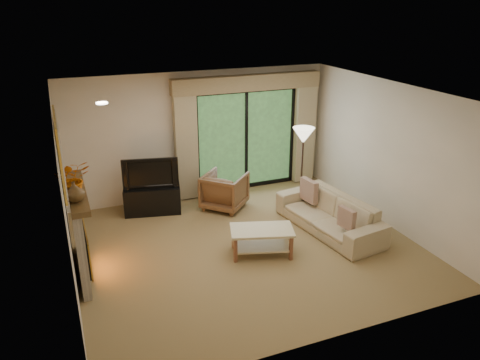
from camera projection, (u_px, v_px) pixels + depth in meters
name	position (u px, v px, depth m)	size (l,w,h in m)	color
floor	(247.00, 246.00, 7.92)	(5.50, 5.50, 0.00)	olive
ceiling	(247.00, 93.00, 6.97)	(5.50, 5.50, 0.00)	silver
wall_back	(200.00, 135.00, 9.61)	(5.00, 5.00, 0.00)	beige
wall_front	(332.00, 247.00, 5.29)	(5.00, 5.00, 0.00)	beige
wall_left	(65.00, 201.00, 6.49)	(5.00, 5.00, 0.00)	beige
wall_right	(388.00, 155.00, 8.40)	(5.00, 5.00, 0.00)	beige
fireplace	(78.00, 232.00, 6.93)	(0.24, 1.70, 1.37)	gray
mirror	(60.00, 152.00, 6.44)	(0.07, 1.45, 1.02)	gold
sliding_door	(246.00, 140.00, 9.98)	(2.26, 0.10, 2.16)	black
curtain_left	(186.00, 143.00, 9.38)	(0.45, 0.18, 2.35)	tan
curtain_right	(304.00, 130.00, 10.32)	(0.45, 0.18, 2.35)	tan
cornice	(248.00, 83.00, 9.46)	(3.20, 0.24, 0.32)	#947B55
media_console	(153.00, 199.00, 9.10)	(1.07, 0.48, 0.54)	black
tv	(150.00, 172.00, 8.89)	(1.05, 0.14, 0.60)	black
armchair	(225.00, 191.00, 9.25)	(0.77, 0.79, 0.72)	brown
sofa	(329.00, 214.00, 8.37)	(2.17, 0.85, 0.63)	tan
pillow_near	(347.00, 218.00, 7.73)	(0.09, 0.35, 0.35)	brown
pillow_far	(309.00, 190.00, 8.80)	(0.11, 0.42, 0.42)	brown
coffee_table	(262.00, 241.00, 7.61)	(1.01, 0.55, 0.45)	#CCB887
floor_lamp	(302.00, 167.00, 9.30)	(0.43, 0.43, 1.59)	white
vase	(74.00, 192.00, 6.26)	(0.27, 0.27, 0.28)	#4D371B
branches	(72.00, 179.00, 6.37)	(0.47, 0.41, 0.53)	#BE5C0C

